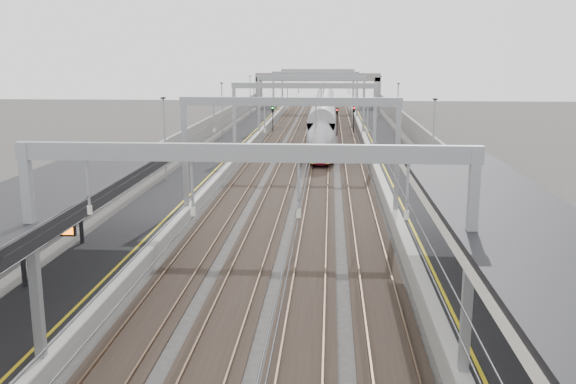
# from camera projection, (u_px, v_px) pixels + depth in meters

# --- Properties ---
(platform_left) EXTENTS (4.00, 120.00, 1.00)m
(platform_left) POSITION_uv_depth(u_px,v_px,m) (222.00, 156.00, 61.62)
(platform_left) COLOR black
(platform_left) RESTS_ON ground
(platform_right) EXTENTS (4.00, 120.00, 1.00)m
(platform_right) POSITION_uv_depth(u_px,v_px,m) (390.00, 158.00, 60.59)
(platform_right) COLOR black
(platform_right) RESTS_ON ground
(tracks) EXTENTS (11.40, 140.00, 0.20)m
(tracks) POSITION_uv_depth(u_px,v_px,m) (305.00, 161.00, 61.20)
(tracks) COLOR black
(tracks) RESTS_ON ground
(overhead_line) EXTENTS (13.00, 140.00, 6.60)m
(overhead_line) POSITION_uv_depth(u_px,v_px,m) (308.00, 93.00, 66.38)
(overhead_line) COLOR gray
(overhead_line) RESTS_ON platform_left
(canopy_right) EXTENTS (4.40, 30.00, 4.24)m
(canopy_right) POSITION_uv_depth(u_px,v_px,m) (524.00, 227.00, 18.63)
(canopy_right) COLOR black
(canopy_right) RESTS_ON platform_right
(overbridge) EXTENTS (22.00, 2.20, 6.90)m
(overbridge) POSITION_uv_depth(u_px,v_px,m) (318.00, 82.00, 113.77)
(overbridge) COLOR slate
(overbridge) RESTS_ON ground
(wall_left) EXTENTS (0.30, 120.00, 3.20)m
(wall_left) POSITION_uv_depth(u_px,v_px,m) (189.00, 144.00, 61.60)
(wall_left) COLOR slate
(wall_left) RESTS_ON ground
(wall_right) EXTENTS (0.30, 120.00, 3.20)m
(wall_right) POSITION_uv_depth(u_px,v_px,m) (424.00, 146.00, 60.15)
(wall_right) COLOR slate
(wall_right) RESTS_ON ground
(train) EXTENTS (2.63, 47.88, 4.16)m
(train) POSITION_uv_depth(u_px,v_px,m) (323.00, 122.00, 78.40)
(train) COLOR maroon
(train) RESTS_ON ground
(bench) EXTENTS (1.29, 1.98, 1.00)m
(bench) POSITION_uv_depth(u_px,v_px,m) (503.00, 276.00, 24.88)
(bench) COLOR black
(bench) RESTS_ON platform_right
(signal_green) EXTENTS (0.32, 0.32, 3.48)m
(signal_green) POSITION_uv_depth(u_px,v_px,m) (273.00, 114.00, 83.89)
(signal_green) COLOR black
(signal_green) RESTS_ON ground
(signal_red_near) EXTENTS (0.32, 0.32, 3.48)m
(signal_red_near) POSITION_uv_depth(u_px,v_px,m) (337.00, 116.00, 80.89)
(signal_red_near) COLOR black
(signal_red_near) RESTS_ON ground
(signal_red_far) EXTENTS (0.32, 0.32, 3.48)m
(signal_red_far) POSITION_uv_depth(u_px,v_px,m) (354.00, 114.00, 83.62)
(signal_red_far) COLOR black
(signal_red_far) RESTS_ON ground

